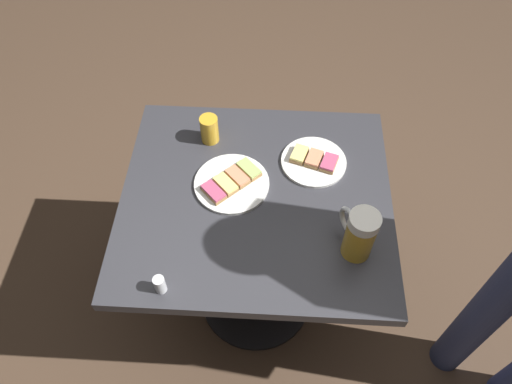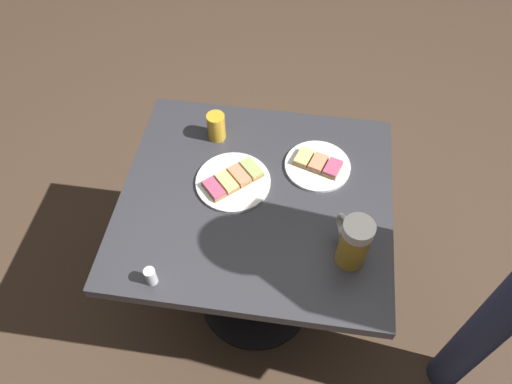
{
  "view_description": "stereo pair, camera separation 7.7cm",
  "coord_description": "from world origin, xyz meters",
  "views": [
    {
      "loc": [
        -0.05,
        0.84,
        1.86
      ],
      "look_at": [
        0.0,
        0.0,
        0.72
      ],
      "focal_mm": 34.38,
      "sensor_mm": 36.0,
      "label": 1
    },
    {
      "loc": [
        -0.12,
        0.84,
        1.86
      ],
      "look_at": [
        0.0,
        0.0,
        0.72
      ],
      "focal_mm": 34.38,
      "sensor_mm": 36.0,
      "label": 2
    }
  ],
  "objects": [
    {
      "name": "ground_plane",
      "position": [
        0.0,
        0.0,
        0.0
      ],
      "size": [
        6.0,
        6.0,
        0.0
      ],
      "primitive_type": "plane",
      "color": "#4C3828"
    },
    {
      "name": "cafe_table",
      "position": [
        0.0,
        0.0,
        0.55
      ],
      "size": [
        0.79,
        0.72,
        0.7
      ],
      "color": "black",
      "rests_on": "ground_plane"
    },
    {
      "name": "plate_near",
      "position": [
        0.07,
        -0.04,
        0.71
      ],
      "size": [
        0.22,
        0.22,
        0.03
      ],
      "color": "white",
      "rests_on": "cafe_table"
    },
    {
      "name": "plate_far",
      "position": [
        -0.17,
        -0.14,
        0.71
      ],
      "size": [
        0.2,
        0.2,
        0.03
      ],
      "color": "white",
      "rests_on": "cafe_table"
    },
    {
      "name": "beer_mug",
      "position": [
        -0.28,
        0.16,
        0.78
      ],
      "size": [
        0.09,
        0.13,
        0.16
      ],
      "color": "gold",
      "rests_on": "cafe_table"
    },
    {
      "name": "beer_glass_small",
      "position": [
        0.16,
        -0.22,
        0.75
      ],
      "size": [
        0.06,
        0.06,
        0.09
      ],
      "primitive_type": "cylinder",
      "color": "gold",
      "rests_on": "cafe_table"
    },
    {
      "name": "salt_shaker",
      "position": [
        0.23,
        0.31,
        0.73
      ],
      "size": [
        0.03,
        0.03,
        0.06
      ],
      "primitive_type": "cylinder",
      "color": "silver",
      "rests_on": "cafe_table"
    }
  ]
}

